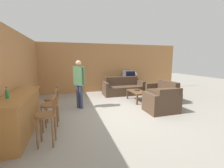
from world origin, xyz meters
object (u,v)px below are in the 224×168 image
object	(u,v)px
coffee_table	(137,93)
person_by_window	(79,81)
bar_chair_near	(46,118)
bottle	(7,93)
tv_unit	(129,85)
tv	(129,75)
table_lamp	(135,73)
bar_chair_far	(52,101)
loveseat_right	(163,93)
book_on_table	(137,90)
bar_chair_mid	(50,108)
couch_far	(123,88)
armchair_near	(162,103)

from	to	relation	value
coffee_table	person_by_window	xyz separation A→B (m)	(-2.42, -0.26, 0.62)
bar_chair_near	bottle	world-z (taller)	bottle
coffee_table	tv_unit	xyz separation A→B (m)	(0.48, 2.08, -0.04)
tv	table_lamp	bearing A→B (deg)	0.43
bar_chair_near	tv	size ratio (longest dim) A/B	1.82
bar_chair_near	bar_chair_far	distance (m)	1.31
loveseat_right	bar_chair_far	bearing A→B (deg)	-167.71
bar_chair_near	book_on_table	world-z (taller)	bar_chair_near
loveseat_right	book_on_table	xyz separation A→B (m)	(-1.06, 0.36, 0.14)
bar_chair_mid	person_by_window	bearing A→B (deg)	61.49
bar_chair_near	loveseat_right	world-z (taller)	bar_chair_near
coffee_table	tv	distance (m)	2.20
coffee_table	tv	world-z (taller)	tv
loveseat_right	table_lamp	bearing A→B (deg)	95.63
tv	book_on_table	size ratio (longest dim) A/B	2.17
couch_far	loveseat_right	bearing A→B (deg)	-51.75
bar_chair_mid	tv	bearing A→B (deg)	46.04
table_lamp	person_by_window	xyz separation A→B (m)	(-3.30, -2.33, 0.00)
loveseat_right	bar_chair_near	bearing A→B (deg)	-152.63
bar_chair_near	tv	distance (m)	5.91
bar_chair_near	bar_chair_far	world-z (taller)	same
table_lamp	couch_far	bearing A→B (deg)	-143.99
bar_chair_mid	tv_unit	xyz separation A→B (m)	(3.73, 3.88, -0.25)
armchair_near	coffee_table	size ratio (longest dim) A/B	0.97
bar_chair_far	loveseat_right	xyz separation A→B (m)	(4.36, 0.95, -0.26)
couch_far	table_lamp	world-z (taller)	table_lamp
armchair_near	tv	size ratio (longest dim) A/B	1.82
coffee_table	book_on_table	world-z (taller)	book_on_table
loveseat_right	table_lamp	size ratio (longest dim) A/B	3.33
tv	book_on_table	xyz separation A→B (m)	(-0.43, -1.95, -0.45)
bar_chair_near	couch_far	size ratio (longest dim) A/B	0.50
tv_unit	tv	size ratio (longest dim) A/B	1.94
bar_chair_far	bottle	xyz separation A→B (m)	(-0.74, -1.00, 0.50)
bar_chair_far	bottle	world-z (taller)	bottle
couch_far	armchair_near	world-z (taller)	couch_far
bar_chair_near	armchair_near	xyz separation A→B (m)	(3.44, 1.01, -0.26)
armchair_near	loveseat_right	xyz separation A→B (m)	(0.92, 1.25, -0.00)
armchair_near	book_on_table	size ratio (longest dim) A/B	3.95
armchair_near	table_lamp	size ratio (longest dim) A/B	2.23
tv	couch_far	bearing A→B (deg)	-129.94
bar_chair_far	armchair_near	xyz separation A→B (m)	(3.44, -0.29, -0.26)
bar_chair_far	tv_unit	distance (m)	4.96
bar_chair_far	couch_far	size ratio (longest dim) A/B	0.50
armchair_near	bottle	xyz separation A→B (m)	(-4.18, -0.70, 0.76)
armchair_near	coffee_table	distance (m)	1.49
armchair_near	coffee_table	bearing A→B (deg)	97.10
bar_chair_far	book_on_table	size ratio (longest dim) A/B	3.94
bar_chair_mid	couch_far	world-z (taller)	bar_chair_mid
bar_chair_near	armchair_near	distance (m)	3.59
tv_unit	table_lamp	bearing A→B (deg)	0.00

